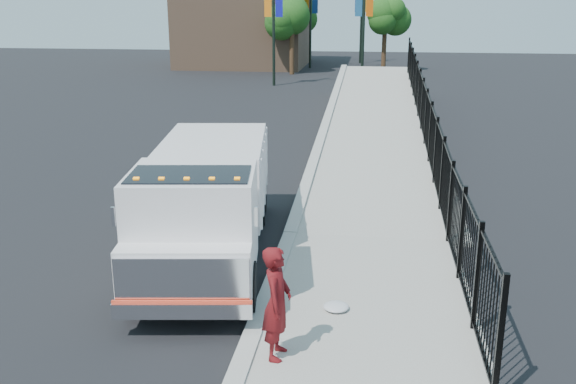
# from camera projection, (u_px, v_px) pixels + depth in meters

# --- Properties ---
(ground) EXTENTS (120.00, 120.00, 0.00)m
(ground) POSITION_uv_depth(u_px,v_px,m) (260.00, 320.00, 11.02)
(ground) COLOR black
(ground) RESTS_ON ground
(curb) EXTENTS (0.30, 12.00, 0.16)m
(curb) POSITION_uv_depth(u_px,v_px,m) (235.00, 382.00, 9.09)
(curb) COLOR #ADAAA3
(curb) RESTS_ON ground
(ramp) EXTENTS (3.95, 24.06, 3.19)m
(ramp) POSITION_uv_depth(u_px,v_px,m) (381.00, 136.00, 25.93)
(ramp) COLOR #9E998E
(ramp) RESTS_ON ground
(iron_fence) EXTENTS (0.10, 28.00, 1.80)m
(iron_fence) POSITION_uv_depth(u_px,v_px,m) (425.00, 135.00, 21.69)
(iron_fence) COLOR black
(iron_fence) RESTS_ON ground
(truck) EXTENTS (3.20, 7.36, 2.44)m
(truck) POSITION_uv_depth(u_px,v_px,m) (206.00, 197.00, 13.28)
(truck) COLOR black
(truck) RESTS_ON ground
(worker) EXTENTS (0.45, 0.66, 1.76)m
(worker) POSITION_uv_depth(u_px,v_px,m) (277.00, 303.00, 9.46)
(worker) COLOR maroon
(worker) RESTS_ON sidewalk
(debris) EXTENTS (0.45, 0.45, 0.11)m
(debris) POSITION_uv_depth(u_px,v_px,m) (336.00, 306.00, 11.13)
(debris) COLOR silver
(debris) RESTS_ON sidewalk
(light_pole_0) EXTENTS (3.77, 0.22, 8.00)m
(light_pole_0) POSITION_uv_depth(u_px,v_px,m) (278.00, 15.00, 39.84)
(light_pole_0) COLOR black
(light_pole_0) RESTS_ON ground
(light_pole_1) EXTENTS (3.78, 0.22, 8.00)m
(light_pole_1) POSITION_uv_depth(u_px,v_px,m) (359.00, 15.00, 41.15)
(light_pole_1) COLOR black
(light_pole_1) RESTS_ON ground
(light_pole_2) EXTENTS (3.78, 0.22, 8.00)m
(light_pole_2) POSITION_uv_depth(u_px,v_px,m) (314.00, 12.00, 50.27)
(light_pole_2) COLOR black
(light_pole_2) RESTS_ON ground
(light_pole_3) EXTENTS (3.78, 0.22, 8.00)m
(light_pole_3) POSITION_uv_depth(u_px,v_px,m) (358.00, 11.00, 54.30)
(light_pole_3) COLOR black
(light_pole_3) RESTS_ON ground
(tree_0) EXTENTS (2.78, 2.78, 5.39)m
(tree_0) POSITION_uv_depth(u_px,v_px,m) (292.00, 19.00, 46.18)
(tree_0) COLOR #382314
(tree_0) RESTS_ON ground
(tree_1) EXTENTS (2.16, 2.16, 5.08)m
(tree_1) POSITION_uv_depth(u_px,v_px,m) (385.00, 19.00, 47.91)
(tree_1) COLOR #382314
(tree_1) RESTS_ON ground
(tree_2) EXTENTS (2.94, 2.94, 5.47)m
(tree_2) POSITION_uv_depth(u_px,v_px,m) (300.00, 15.00, 57.74)
(tree_2) COLOR #382314
(tree_2) RESTS_ON ground
(building) EXTENTS (10.00, 10.00, 8.00)m
(building) POSITION_uv_depth(u_px,v_px,m) (245.00, 16.00, 52.77)
(building) COLOR #8C664C
(building) RESTS_ON ground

